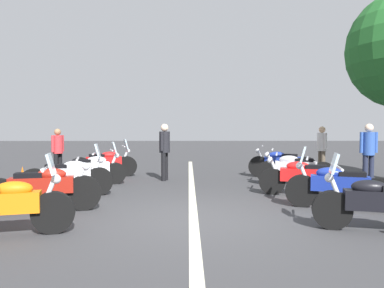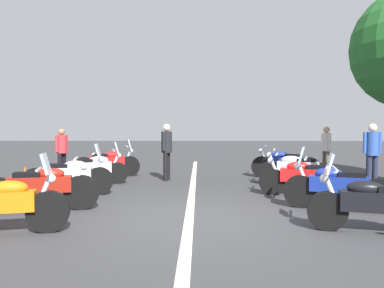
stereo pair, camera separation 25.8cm
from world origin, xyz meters
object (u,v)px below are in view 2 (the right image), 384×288
Objects in this scene: motorcycle_left_row_2 at (69,175)px; motorcycle_right_row_3 at (297,169)px; motorcycle_left_row_1 at (41,187)px; motorcycle_left_row_3 at (93,168)px; motorcycle_right_row_1 at (337,186)px; bystander_3 at (62,149)px; traffic_cone_2 at (25,178)px; bystander_2 at (326,147)px; motorcycle_right_row_2 at (305,177)px; bystander_1 at (372,150)px; bystander_0 at (167,147)px; motorcycle_right_row_4 at (285,163)px; motorcycle_right_row_0 at (376,203)px; motorcycle_left_row_4 at (108,162)px.

motorcycle_left_row_2 reaches higher than motorcycle_right_row_3.
motorcycle_left_row_3 is (3.32, -0.02, -0.01)m from motorcycle_left_row_1.
bystander_3 reaches higher than motorcycle_right_row_1.
traffic_cone_2 is 0.37× the size of bystander_2.
motorcycle_left_row_2 reaches higher than motorcycle_left_row_1.
motorcycle_right_row_2 is 2.73m from bystander_1.
motorcycle_right_row_4 is at bearing -152.69° from bystander_0.
motorcycle_left_row_3 is at bearing 75.31° from motorcycle_left_row_1.
bystander_1 is at bearing 1.63° from motorcycle_left_row_2.
motorcycle_right_row_3 is 3.83m from bystander_0.
bystander_2 is (3.91, -1.82, 0.51)m from motorcycle_right_row_2.
motorcycle_left_row_3 is at bearing 80.08° from bystander_1.
bystander_0 reaches higher than motorcycle_right_row_3.
motorcycle_right_row_1 is 1.17× the size of bystander_0.
motorcycle_left_row_2 is at bearing 92.28° from bystander_1.
motorcycle_left_row_1 is 2.85m from traffic_cone_2.
traffic_cone_2 is at bearing 107.00° from motorcycle_left_row_1.
motorcycle_right_row_3 is (-0.12, -5.65, 0.01)m from motorcycle_left_row_3.
motorcycle_left_row_3 is 2.24m from bystander_0.
motorcycle_right_row_2 is at bearing 2.50° from motorcycle_left_row_1.
motorcycle_left_row_3 is at bearing -59.28° from traffic_cone_2.
bystander_0 is (0.87, -1.98, 0.55)m from motorcycle_left_row_3.
motorcycle_right_row_2 is 7.65m from bystander_3.
motorcycle_right_row_2 is at bearing -71.90° from motorcycle_right_row_0.
bystander_2 is at bearing -110.26° from motorcycle_right_row_3.
motorcycle_right_row_1 reaches higher than traffic_cone_2.
bystander_0 is (1.77, -3.48, 0.71)m from traffic_cone_2.
motorcycle_right_row_0 is 8.05m from traffic_cone_2.
motorcycle_left_row_3 is 0.93× the size of motorcycle_left_row_4.
motorcycle_right_row_3 is 3.40× the size of traffic_cone_2.
motorcycle_right_row_2 is 1.00× the size of motorcycle_right_row_4.
motorcycle_right_row_3 is (2.98, -0.03, -0.00)m from motorcycle_right_row_1.
motorcycle_right_row_0 is at bearing -66.13° from motorcycle_left_row_4.
traffic_cone_2 is (-0.89, 1.50, -0.17)m from motorcycle_left_row_3.
traffic_cone_2 is (2.43, 1.48, -0.18)m from motorcycle_left_row_1.
bystander_1 is at bearing -131.69° from motorcycle_right_row_2.
motorcycle_right_row_0 is (-3.03, -5.69, -0.02)m from motorcycle_left_row_2.
motorcycle_right_row_0 is 1.27× the size of bystander_3.
motorcycle_right_row_4 is (3.17, -0.27, 0.02)m from motorcycle_right_row_2.
motorcycle_right_row_1 is at bearing -57.77° from motorcycle_left_row_4.
motorcycle_left_row_4 is 1.26× the size of bystander_2.
motorcycle_right_row_4 is at bearing -158.74° from bystander_3.
motorcycle_left_row_3 is 2.22m from bystander_3.
motorcycle_left_row_4 reaches higher than motorcycle_right_row_0.
motorcycle_right_row_2 is 1.24× the size of bystander_1.
motorcycle_left_row_4 is 5.69m from motorcycle_right_row_4.
motorcycle_right_row_0 is 6.18m from motorcycle_right_row_4.
traffic_cone_2 is at bearing -167.03° from motorcycle_left_row_3.
motorcycle_right_row_2 is 1.35× the size of bystander_3.
motorcycle_left_row_1 is at bearing 43.52° from motorcycle_right_row_3.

